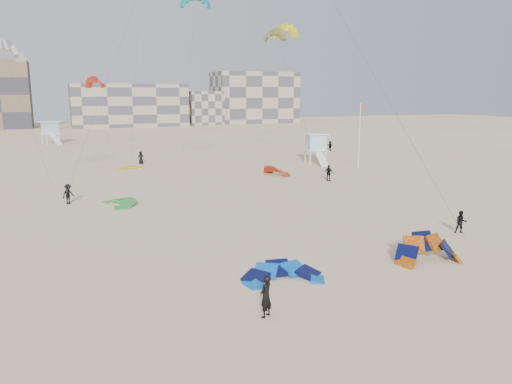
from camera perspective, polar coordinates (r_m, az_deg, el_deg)
name	(u,v)px	position (r m, az deg, el deg)	size (l,w,h in m)	color
ground	(290,294)	(24.43, 3.93, -11.57)	(320.00, 320.00, 0.00)	beige
kite_ground_blue	(283,280)	(26.15, 3.13, -9.98)	(4.17, 4.23, 1.23)	blue
kite_ground_orange	(428,262)	(30.34, 19.07, -7.56)	(3.96, 3.04, 2.56)	orange
kite_ground_green	(120,205)	(44.65, -15.32, -1.39)	(3.66, 3.85, 0.75)	green
kite_ground_red_far	(276,175)	(58.66, 2.31, 1.96)	(3.54, 3.21, 1.89)	#B21C15
kite_ground_yellow	(130,169)	(65.46, -14.16, 2.59)	(2.77, 2.90, 0.49)	#C3C505
kitesurfer_main	(266,296)	(21.76, 1.13, -11.83)	(0.68, 0.45, 1.87)	black
kitesurfer_b	(461,222)	(36.92, 22.38, -3.21)	(0.76, 0.60, 1.57)	black
kitesurfer_c	(68,194)	(46.05, -20.67, -0.22)	(1.14, 0.66, 1.76)	black
kitesurfer_d	(329,173)	(55.00, 8.32, 2.16)	(1.04, 0.43, 1.78)	black
kitesurfer_e	(141,158)	(69.49, -13.02, 3.85)	(0.84, 0.55, 1.72)	black
kitesurfer_f	(330,146)	(84.43, 8.46, 5.25)	(1.50, 0.48, 1.62)	black
kite_fly_grey	(3,52)	(50.76, -26.91, 14.12)	(5.85, 5.45, 13.60)	silver
kite_fly_olive	(275,36)	(64.79, 2.15, 17.35)	(5.10, 9.19, 16.68)	olive
kite_fly_yellow	(285,33)	(82.22, 3.34, 17.69)	(6.31, 5.50, 18.90)	#C3C505
kite_fly_teal_b	(195,2)	(84.20, -6.98, 20.78)	(6.64, 8.52, 24.19)	#04A28B
kite_fly_red	(95,83)	(84.59, -17.96, 11.72)	(4.86, 10.10, 11.35)	#B21C15
lifeguard_tower_near	(316,148)	(68.66, 6.85, 4.96)	(3.40, 5.90, 4.11)	white
lifeguard_tower_far	(50,133)	(101.41, -22.45, 6.26)	(3.94, 6.37, 4.30)	white
flagpole	(360,134)	(65.12, 11.76, 6.49)	(0.67, 0.10, 8.26)	white
condo_mid	(129,105)	(151.61, -14.34, 9.60)	(32.00, 16.00, 12.00)	tan
condo_east	(254,98)	(163.60, -0.21, 10.74)	(26.00, 14.00, 16.00)	tan
condo_fill_right	(204,108)	(154.12, -5.99, 9.53)	(10.00, 10.00, 10.00)	tan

